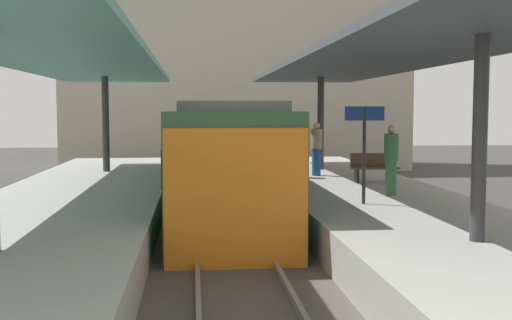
% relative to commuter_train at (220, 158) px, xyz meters
% --- Properties ---
extents(ground_plane, '(80.00, 80.00, 0.00)m').
position_rel_commuter_train_xyz_m(ground_plane, '(0.00, -3.69, -1.73)').
color(ground_plane, '#383835').
extents(platform_left, '(4.40, 28.00, 1.00)m').
position_rel_commuter_train_xyz_m(platform_left, '(-3.80, -3.69, -1.23)').
color(platform_left, '#9E9E99').
rests_on(platform_left, ground_plane).
extents(platform_right, '(4.40, 28.00, 1.00)m').
position_rel_commuter_train_xyz_m(platform_right, '(3.80, -3.69, -1.23)').
color(platform_right, '#9E9E99').
rests_on(platform_right, ground_plane).
extents(track_ballast, '(3.20, 28.00, 0.20)m').
position_rel_commuter_train_xyz_m(track_ballast, '(0.00, -3.69, -1.63)').
color(track_ballast, '#4C4742').
rests_on(track_ballast, ground_plane).
extents(rail_near_side, '(0.08, 28.00, 0.14)m').
position_rel_commuter_train_xyz_m(rail_near_side, '(-0.72, -3.69, -1.46)').
color(rail_near_side, slate).
rests_on(rail_near_side, track_ballast).
extents(rail_far_side, '(0.08, 28.00, 0.14)m').
position_rel_commuter_train_xyz_m(rail_far_side, '(0.72, -3.69, -1.46)').
color(rail_far_side, slate).
rests_on(rail_far_side, track_ballast).
extents(commuter_train, '(2.78, 13.83, 3.10)m').
position_rel_commuter_train_xyz_m(commuter_train, '(0.00, 0.00, 0.00)').
color(commuter_train, '#2D5633').
rests_on(commuter_train, track_ballast).
extents(canopy_left, '(4.18, 21.00, 3.46)m').
position_rel_commuter_train_xyz_m(canopy_left, '(-3.80, -2.29, 2.60)').
color(canopy_left, '#333335').
rests_on(canopy_left, platform_left).
extents(canopy_right, '(4.18, 21.00, 3.48)m').
position_rel_commuter_train_xyz_m(canopy_right, '(3.80, -2.29, 2.63)').
color(canopy_right, '#333335').
rests_on(canopy_right, platform_right).
extents(platform_bench, '(1.40, 0.41, 0.86)m').
position_rel_commuter_train_xyz_m(platform_bench, '(4.55, -0.23, -0.26)').
color(platform_bench, black).
rests_on(platform_bench, platform_right).
extents(platform_sign, '(0.90, 0.08, 2.21)m').
position_rel_commuter_train_xyz_m(platform_sign, '(3.07, -4.42, 0.90)').
color(platform_sign, '#262628').
rests_on(platform_sign, platform_right).
extents(litter_bin, '(0.44, 0.44, 0.80)m').
position_rel_commuter_train_xyz_m(litter_bin, '(2.60, 1.27, -0.33)').
color(litter_bin, '#2D2D30').
rests_on(litter_bin, platform_right).
extents(passenger_near_bench, '(0.36, 0.36, 1.77)m').
position_rel_commuter_train_xyz_m(passenger_near_bench, '(4.12, -3.10, 0.19)').
color(passenger_near_bench, '#386B3D').
rests_on(passenger_near_bench, platform_right).
extents(passenger_mid_platform, '(0.36, 0.36, 1.74)m').
position_rel_commuter_train_xyz_m(passenger_mid_platform, '(3.22, 1.85, 0.18)').
color(passenger_mid_platform, navy).
rests_on(passenger_mid_platform, platform_right).
extents(station_building_backdrop, '(18.00, 6.00, 11.00)m').
position_rel_commuter_train_xyz_m(station_building_backdrop, '(1.60, 16.31, 3.77)').
color(station_building_backdrop, '#A89E8E').
rests_on(station_building_backdrop, ground_plane).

